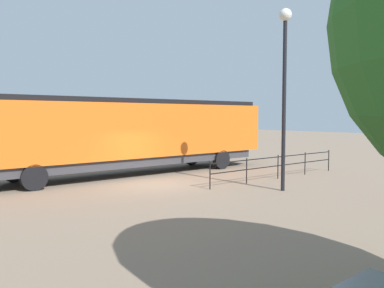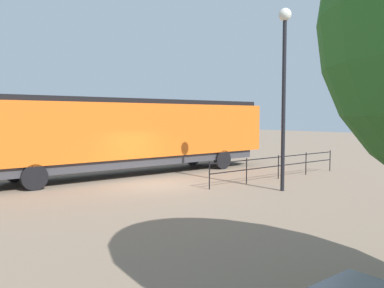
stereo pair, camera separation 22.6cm
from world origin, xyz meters
name	(u,v)px [view 1 (the left image)]	position (x,y,z in m)	size (l,w,h in m)	color
ground_plane	(154,185)	(0.00, 0.00, 0.00)	(120.00, 120.00, 0.00)	#84705B
locomotive	(139,132)	(-3.33, 1.32, 2.23)	(3.04, 16.75, 3.95)	orange
lamp_post	(285,67)	(4.61, 3.27, 5.06)	(0.51, 0.51, 7.39)	black
platform_fence	(278,163)	(2.49, 5.65, 0.77)	(0.05, 9.07, 1.17)	black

